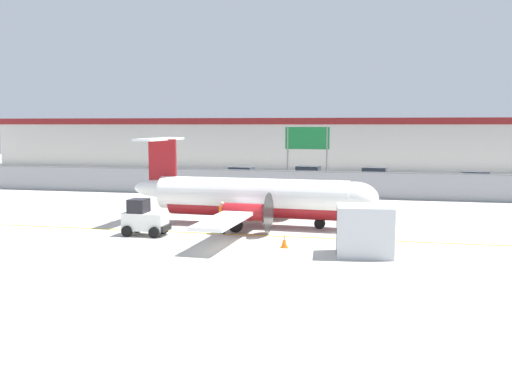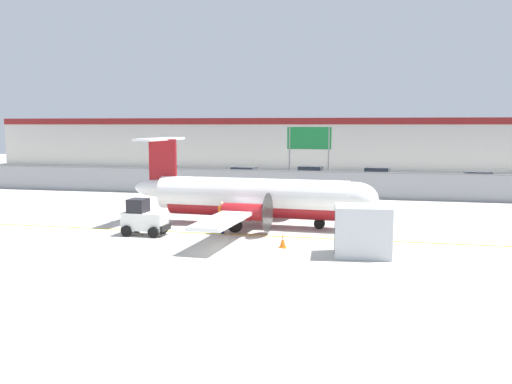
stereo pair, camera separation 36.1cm
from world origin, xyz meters
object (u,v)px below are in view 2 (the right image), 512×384
object	(u,v)px
traffic_cone_near_left	(152,216)
parked_car_0	(164,174)
ground_crew_worker	(222,216)
cargo_container	(363,231)
commuter_airplane	(256,198)
parked_car_1	(243,175)
highway_sign	(309,144)
baggage_tug	(144,219)
parked_car_4	(479,181)
parked_car_2	(312,175)
traffic_cone_near_right	(283,241)
parked_car_3	(378,176)

from	to	relation	value
traffic_cone_near_left	parked_car_0	distance (m)	22.16
ground_crew_worker	cargo_container	distance (m)	8.20
commuter_airplane	cargo_container	xyz separation A→B (m)	(6.14, -6.18, -0.50)
ground_crew_worker	parked_car_1	size ratio (longest dim) A/B	0.39
cargo_container	highway_sign	distance (m)	22.13
commuter_airplane	baggage_tug	size ratio (longest dim) A/B	6.80
cargo_container	parked_car_4	distance (m)	27.96
traffic_cone_near_left	parked_car_0	bearing A→B (deg)	110.19
cargo_container	highway_sign	size ratio (longest dim) A/B	0.47
baggage_tug	parked_car_4	distance (m)	31.47
baggage_tug	parked_car_2	xyz separation A→B (m)	(5.27, 27.49, 0.04)
traffic_cone_near_right	parked_car_2	bearing A→B (deg)	94.54
highway_sign	parked_car_2	bearing A→B (deg)	95.45
commuter_airplane	parked_car_4	xyz separation A→B (m)	(14.90, 20.38, -0.71)
cargo_container	traffic_cone_near_right	world-z (taller)	cargo_container
ground_crew_worker	commuter_airplane	bearing A→B (deg)	-164.97
commuter_airplane	parked_car_1	distance (m)	22.12
parked_car_2	commuter_airplane	bearing A→B (deg)	-85.02
traffic_cone_near_right	parked_car_3	world-z (taller)	parked_car_3
commuter_airplane	parked_car_2	size ratio (longest dim) A/B	3.70
parked_car_2	cargo_container	bearing A→B (deg)	-73.25
traffic_cone_near_left	parked_car_1	world-z (taller)	parked_car_1
traffic_cone_near_right	parked_car_1	world-z (taller)	parked_car_1
parked_car_3	highway_sign	size ratio (longest dim) A/B	0.80
parked_car_3	traffic_cone_near_left	bearing A→B (deg)	-111.64
traffic_cone_near_right	parked_car_2	xyz separation A→B (m)	(-2.30, 28.94, 0.58)
baggage_tug	parked_car_1	bearing A→B (deg)	93.97
baggage_tug	parked_car_0	distance (m)	26.52
baggage_tug	traffic_cone_near_left	bearing A→B (deg)	109.07
parked_car_0	parked_car_4	bearing A→B (deg)	173.81
traffic_cone_near_left	ground_crew_worker	bearing A→B (deg)	-29.67
traffic_cone_near_left	traffic_cone_near_right	bearing A→B (deg)	-32.33
traffic_cone_near_left	parked_car_4	xyz separation A→B (m)	(21.31, 20.12, 0.58)
baggage_tug	parked_car_1	xyz separation A→B (m)	(-1.01, 25.17, 0.04)
traffic_cone_near_left	highway_sign	world-z (taller)	highway_sign
ground_crew_worker	cargo_container	size ratio (longest dim) A/B	0.66
parked_car_1	parked_car_3	world-z (taller)	same
commuter_airplane	traffic_cone_near_right	world-z (taller)	commuter_airplane
highway_sign	parked_car_0	bearing A→B (deg)	158.53
baggage_tug	parked_car_4	world-z (taller)	baggage_tug
parked_car_0	baggage_tug	bearing A→B (deg)	104.86
baggage_tug	cargo_container	world-z (taller)	cargo_container
commuter_airplane	parked_car_3	distance (m)	24.18
traffic_cone_near_left	parked_car_3	bearing A→B (deg)	60.80
traffic_cone_near_right	parked_car_4	xyz separation A→B (m)	(12.43, 25.74, 0.58)
traffic_cone_near_right	parked_car_4	bearing A→B (deg)	64.22
parked_car_2	parked_car_1	bearing A→B (deg)	-154.31
traffic_cone_near_right	parked_car_1	size ratio (longest dim) A/B	0.15
parked_car_4	traffic_cone_near_right	bearing A→B (deg)	-114.67
traffic_cone_near_right	parked_car_4	world-z (taller)	parked_car_4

